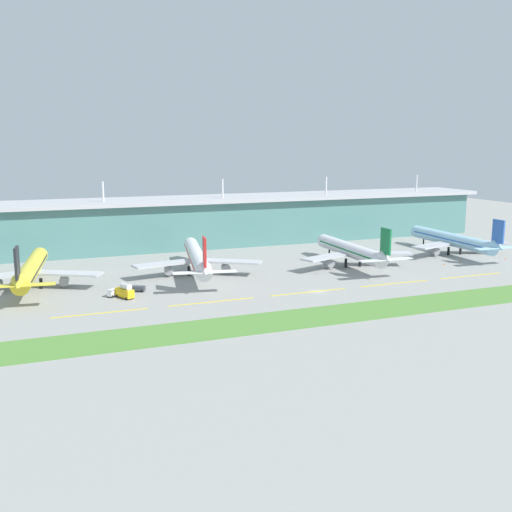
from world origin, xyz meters
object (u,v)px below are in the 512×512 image
(safety_cone_right_wingtip, at_px, (460,261))
(airliner_far_middle, at_px, (352,251))
(fuel_truck, at_px, (125,291))
(pushback_tug, at_px, (138,288))
(baggage_cart, at_px, (112,293))
(safety_cone_nose_front, at_px, (505,259))
(safety_cone_left_wingtip, at_px, (444,264))
(airliner_nearest, at_px, (31,270))
(airliner_farthest, at_px, (453,240))
(airliner_near_middle, at_px, (197,258))

(safety_cone_right_wingtip, bearing_deg, airliner_far_middle, 168.61)
(fuel_truck, bearing_deg, airliner_far_middle, 10.51)
(fuel_truck, bearing_deg, pushback_tug, 52.04)
(baggage_cart, distance_m, fuel_truck, 4.95)
(pushback_tug, bearing_deg, safety_cone_right_wingtip, 0.36)
(baggage_cart, xyz_separation_m, safety_cone_nose_front, (166.56, 2.46, -0.91))
(safety_cone_left_wingtip, distance_m, safety_cone_right_wingtip, 10.18)
(fuel_truck, xyz_separation_m, safety_cone_left_wingtip, (130.68, 5.63, -1.91))
(safety_cone_nose_front, bearing_deg, fuel_truck, -177.97)
(airliner_nearest, bearing_deg, pushback_tug, -29.13)
(airliner_nearest, xyz_separation_m, safety_cone_left_wingtip, (158.15, -19.84, -6.10))
(safety_cone_right_wingtip, bearing_deg, airliner_nearest, 174.05)
(baggage_cart, bearing_deg, pushback_tug, 22.64)
(airliner_nearest, bearing_deg, baggage_cart, -42.84)
(safety_cone_nose_front, height_order, safety_cone_right_wingtip, same)
(safety_cone_nose_front, bearing_deg, safety_cone_right_wingtip, 174.44)
(airliner_farthest, xyz_separation_m, safety_cone_left_wingtip, (-19.47, -18.56, -6.10))
(airliner_far_middle, bearing_deg, fuel_truck, -169.49)
(airliner_farthest, distance_m, safety_cone_right_wingtip, 19.82)
(airliner_far_middle, height_order, safety_cone_nose_front, airliner_far_middle)
(airliner_far_middle, bearing_deg, safety_cone_left_wingtip, -17.64)
(airliner_near_middle, bearing_deg, safety_cone_nose_front, -8.58)
(airliner_nearest, relative_size, airliner_farthest, 0.99)
(airliner_nearest, distance_m, airliner_farthest, 177.63)
(airliner_far_middle, bearing_deg, airliner_nearest, 176.18)
(airliner_nearest, relative_size, safety_cone_right_wingtip, 92.44)
(pushback_tug, xyz_separation_m, safety_cone_right_wingtip, (135.06, 0.86, -0.75))
(pushback_tug, distance_m, safety_cone_left_wingtip, 125.16)
(pushback_tug, bearing_deg, safety_cone_nose_front, -0.48)
(airliner_farthest, xyz_separation_m, fuel_truck, (-150.16, -24.20, -4.19))
(airliner_near_middle, xyz_separation_m, safety_cone_right_wingtip, (109.21, -17.68, -6.11))
(airliner_nearest, relative_size, safety_cone_left_wingtip, 92.44)
(airliner_farthest, xyz_separation_m, safety_cone_right_wingtip, (-9.56, -16.25, -6.10))
(fuel_truck, relative_size, safety_cone_nose_front, 10.90)
(airliner_farthest, bearing_deg, fuel_truck, -170.84)
(baggage_cart, height_order, pushback_tug, baggage_cart)
(safety_cone_nose_front, bearing_deg, safety_cone_left_wingtip, -179.77)
(baggage_cart, bearing_deg, airliner_nearest, 137.16)
(airliner_near_middle, bearing_deg, airliner_far_middle, -7.53)
(airliner_nearest, xyz_separation_m, safety_cone_nose_front, (190.48, -19.71, -6.10))
(airliner_nearest, relative_size, fuel_truck, 8.48)
(airliner_near_middle, bearing_deg, fuel_truck, -140.76)
(safety_cone_left_wingtip, relative_size, safety_cone_right_wingtip, 1.00)
(safety_cone_right_wingtip, bearing_deg, safety_cone_left_wingtip, -166.86)
(airliner_far_middle, xyz_separation_m, fuel_truck, (-93.71, -17.39, -4.18))
(airliner_far_middle, xyz_separation_m, safety_cone_right_wingtip, (46.88, -9.44, -6.09))
(airliner_far_middle, relative_size, safety_cone_left_wingtip, 86.63)
(airliner_near_middle, distance_m, safety_cone_left_wingtip, 101.48)
(airliner_near_middle, bearing_deg, safety_cone_right_wingtip, -9.20)
(airliner_near_middle, height_order, baggage_cart, airliner_near_middle)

